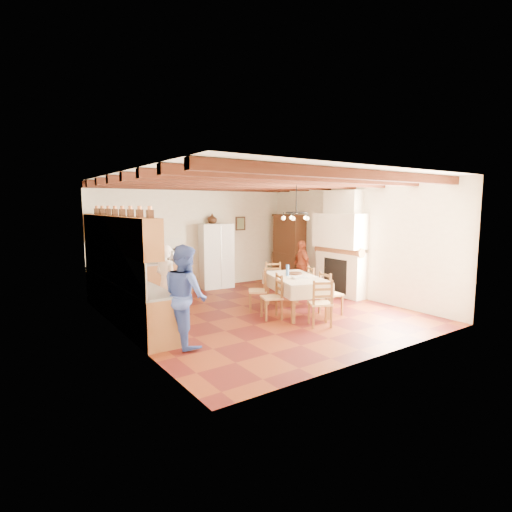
{
  "coord_description": "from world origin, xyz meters",
  "views": [
    {
      "loc": [
        -5.1,
        -7.18,
        2.41
      ],
      "look_at": [
        0.1,
        0.3,
        1.25
      ],
      "focal_mm": 28.0,
      "sensor_mm": 36.0,
      "label": 1
    }
  ],
  "objects_px": {
    "refrigerator": "(214,256)",
    "chair_left_far": "(258,290)",
    "chair_right_far": "(317,286)",
    "dining_table": "(295,280)",
    "person_man": "(167,284)",
    "chair_left_near": "(271,297)",
    "person_woman_red": "(301,266)",
    "chair_end_far": "(274,281)",
    "person_woman_blue": "(185,295)",
    "chair_right_near": "(331,293)",
    "chair_end_near": "(320,302)",
    "microwave": "(177,255)",
    "hutch": "(289,249)"
  },
  "relations": [
    {
      "from": "chair_left_near",
      "to": "chair_end_far",
      "type": "relative_size",
      "value": 1.0
    },
    {
      "from": "chair_right_near",
      "to": "microwave",
      "type": "xyz_separation_m",
      "value": [
        -1.9,
        3.99,
        0.58
      ]
    },
    {
      "from": "dining_table",
      "to": "person_woman_red",
      "type": "relative_size",
      "value": 1.44
    },
    {
      "from": "chair_end_far",
      "to": "dining_table",
      "type": "bearing_deg",
      "value": -73.67
    },
    {
      "from": "person_man",
      "to": "chair_left_near",
      "type": "bearing_deg",
      "value": -133.24
    },
    {
      "from": "chair_end_far",
      "to": "person_woman_red",
      "type": "height_order",
      "value": "person_woman_red"
    },
    {
      "from": "dining_table",
      "to": "chair_left_far",
      "type": "bearing_deg",
      "value": 137.71
    },
    {
      "from": "chair_end_far",
      "to": "person_woman_blue",
      "type": "height_order",
      "value": "person_woman_blue"
    },
    {
      "from": "chair_left_far",
      "to": "person_woman_blue",
      "type": "bearing_deg",
      "value": -31.35
    },
    {
      "from": "chair_left_near",
      "to": "person_woman_blue",
      "type": "height_order",
      "value": "person_woman_blue"
    },
    {
      "from": "chair_left_far",
      "to": "chair_right_near",
      "type": "distance_m",
      "value": 1.66
    },
    {
      "from": "chair_right_near",
      "to": "chair_end_near",
      "type": "height_order",
      "value": "same"
    },
    {
      "from": "chair_right_far",
      "to": "person_man",
      "type": "distance_m",
      "value": 3.61
    },
    {
      "from": "chair_right_near",
      "to": "person_man",
      "type": "height_order",
      "value": "person_man"
    },
    {
      "from": "hutch",
      "to": "chair_end_far",
      "type": "relative_size",
      "value": 2.22
    },
    {
      "from": "hutch",
      "to": "person_woman_blue",
      "type": "height_order",
      "value": "hutch"
    },
    {
      "from": "chair_right_far",
      "to": "chair_left_near",
      "type": "bearing_deg",
      "value": 121.99
    },
    {
      "from": "dining_table",
      "to": "person_man",
      "type": "xyz_separation_m",
      "value": [
        -2.71,
        0.84,
        0.08
      ]
    },
    {
      "from": "refrigerator",
      "to": "chair_right_far",
      "type": "relative_size",
      "value": 1.96
    },
    {
      "from": "refrigerator",
      "to": "chair_end_far",
      "type": "xyz_separation_m",
      "value": [
        0.45,
        -2.3,
        -0.46
      ]
    },
    {
      "from": "chair_left_far",
      "to": "chair_end_far",
      "type": "xyz_separation_m",
      "value": [
        0.95,
        0.63,
        0.0
      ]
    },
    {
      "from": "microwave",
      "to": "chair_right_far",
      "type": "bearing_deg",
      "value": -50.32
    },
    {
      "from": "chair_left_near",
      "to": "person_woman_blue",
      "type": "xyz_separation_m",
      "value": [
        -2.2,
        -0.46,
        0.4
      ]
    },
    {
      "from": "dining_table",
      "to": "chair_right_near",
      "type": "xyz_separation_m",
      "value": [
        0.51,
        -0.62,
        -0.25
      ]
    },
    {
      "from": "chair_left_far",
      "to": "chair_end_near",
      "type": "bearing_deg",
      "value": 44.26
    },
    {
      "from": "dining_table",
      "to": "chair_right_near",
      "type": "bearing_deg",
      "value": -50.25
    },
    {
      "from": "chair_left_far",
      "to": "person_man",
      "type": "xyz_separation_m",
      "value": [
        -2.08,
        0.27,
        0.34
      ]
    },
    {
      "from": "refrigerator",
      "to": "chair_left_near",
      "type": "distance_m",
      "value": 3.72
    },
    {
      "from": "refrigerator",
      "to": "chair_end_far",
      "type": "distance_m",
      "value": 2.39
    },
    {
      "from": "hutch",
      "to": "chair_right_near",
      "type": "bearing_deg",
      "value": -113.71
    },
    {
      "from": "refrigerator",
      "to": "chair_right_far",
      "type": "distance_m",
      "value": 3.54
    },
    {
      "from": "dining_table",
      "to": "person_man",
      "type": "distance_m",
      "value": 2.84
    },
    {
      "from": "hutch",
      "to": "microwave",
      "type": "relative_size",
      "value": 3.68
    },
    {
      "from": "refrigerator",
      "to": "chair_end_far",
      "type": "bearing_deg",
      "value": -72.91
    },
    {
      "from": "refrigerator",
      "to": "chair_left_far",
      "type": "height_order",
      "value": "refrigerator"
    },
    {
      "from": "refrigerator",
      "to": "chair_right_far",
      "type": "bearing_deg",
      "value": -68.26
    },
    {
      "from": "chair_right_far",
      "to": "chair_end_near",
      "type": "relative_size",
      "value": 1.0
    },
    {
      "from": "chair_right_near",
      "to": "person_woman_blue",
      "type": "bearing_deg",
      "value": 96.62
    },
    {
      "from": "refrigerator",
      "to": "chair_right_near",
      "type": "xyz_separation_m",
      "value": [
        0.64,
        -4.13,
        -0.46
      ]
    },
    {
      "from": "refrigerator",
      "to": "person_woman_blue",
      "type": "distance_m",
      "value": 4.98
    },
    {
      "from": "chair_end_far",
      "to": "person_woman_red",
      "type": "bearing_deg",
      "value": 50.0
    },
    {
      "from": "chair_end_far",
      "to": "person_woman_blue",
      "type": "distance_m",
      "value": 3.76
    },
    {
      "from": "chair_left_far",
      "to": "chair_end_far",
      "type": "bearing_deg",
      "value": 155.72
    },
    {
      "from": "refrigerator",
      "to": "hutch",
      "type": "xyz_separation_m",
      "value": [
        2.2,
        -0.78,
        0.12
      ]
    },
    {
      "from": "chair_right_far",
      "to": "chair_right_near",
      "type": "bearing_deg",
      "value": -178.91
    },
    {
      "from": "chair_right_near",
      "to": "chair_end_near",
      "type": "relative_size",
      "value": 1.0
    },
    {
      "from": "dining_table",
      "to": "person_woman_blue",
      "type": "xyz_separation_m",
      "value": [
        -2.96,
        -0.58,
        0.14
      ]
    },
    {
      "from": "chair_right_far",
      "to": "microwave",
      "type": "bearing_deg",
      "value": 57.04
    },
    {
      "from": "chair_left_near",
      "to": "person_woman_red",
      "type": "xyz_separation_m",
      "value": [
        2.42,
        1.79,
        0.24
      ]
    },
    {
      "from": "chair_end_near",
      "to": "microwave",
      "type": "relative_size",
      "value": 1.66
    }
  ]
}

